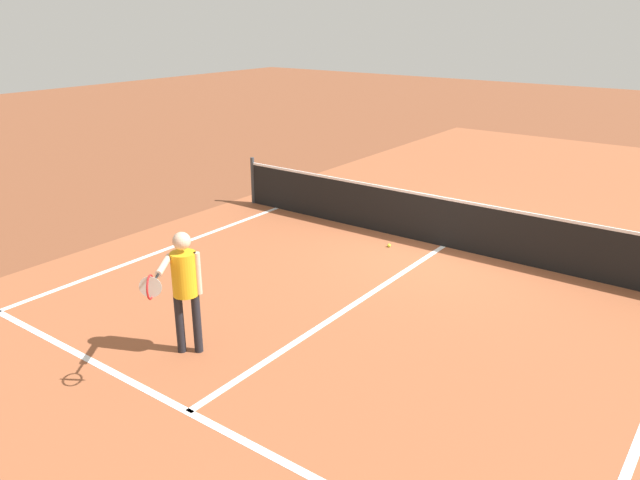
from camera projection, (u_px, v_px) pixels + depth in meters
The scene contains 8 objects.
ground_plane at pixel (443, 246), 11.62m from camera, with size 60.00×60.00×0.00m, color brown.
court_surface_inbounds at pixel (443, 246), 11.61m from camera, with size 10.62×24.40×0.00m, color #9E5433.
line_sideline_left at pixel (27, 301), 9.41m from camera, with size 0.10×11.89×0.01m, color white.
line_service_near at pixel (188, 412), 6.78m from camera, with size 8.22×0.10×0.01m, color white.
line_center_service at pixel (349, 307), 9.20m from camera, with size 0.10×6.40×0.01m, color white.
net at pixel (445, 222), 11.44m from camera, with size 9.73×0.09×1.07m.
player_near at pixel (184, 280), 7.62m from camera, with size 0.67×1.10×1.65m.
tennis_ball_near_net at pixel (389, 245), 11.57m from camera, with size 0.07×0.07×0.07m, color #CCE033.
Camera 1 is at (4.55, -10.13, 4.13)m, focal length 34.49 mm.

